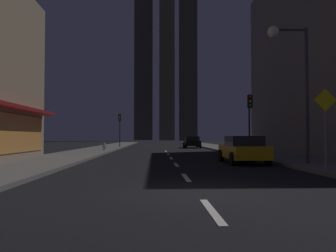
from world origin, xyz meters
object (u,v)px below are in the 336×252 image
(car_parked_far, at_px, (192,142))
(traffic_light_near_right, at_px, (250,111))
(car_parked_near, at_px, (243,149))
(pedestrian_crossing_sign, at_px, (325,121))
(traffic_light_far_left, at_px, (120,123))
(street_lamp_right, at_px, (290,60))
(fire_hydrant_far_left, at_px, (104,147))

(car_parked_far, bearing_deg, traffic_light_near_right, -84.29)
(car_parked_near, distance_m, pedestrian_crossing_sign, 5.28)
(traffic_light_far_left, distance_m, street_lamp_right, 29.00)
(car_parked_far, height_order, pedestrian_crossing_sign, pedestrian_crossing_sign)
(fire_hydrant_far_left, relative_size, traffic_light_near_right, 0.16)
(traffic_light_near_right, bearing_deg, street_lamp_right, -90.96)
(car_parked_far, distance_m, street_lamp_right, 26.60)
(traffic_light_near_right, xyz_separation_m, traffic_light_far_left, (-11.00, 19.63, 0.00))
(car_parked_far, bearing_deg, fire_hydrant_far_left, -134.65)
(traffic_light_far_left, bearing_deg, traffic_light_near_right, -60.74)
(fire_hydrant_far_left, bearing_deg, pedestrian_crossing_sign, -59.35)
(traffic_light_far_left, bearing_deg, car_parked_far, -3.96)
(car_parked_far, xyz_separation_m, fire_hydrant_far_left, (-9.50, -9.62, -0.29))
(car_parked_near, xyz_separation_m, pedestrian_crossing_sign, (2.00, -4.72, 1.28))
(car_parked_far, bearing_deg, pedestrian_crossing_sign, -86.06)
(fire_hydrant_far_left, relative_size, pedestrian_crossing_sign, 0.21)
(traffic_light_far_left, relative_size, street_lamp_right, 0.64)
(traffic_light_far_left, bearing_deg, fire_hydrant_far_left, -92.24)
(car_parked_near, bearing_deg, pedestrian_crossing_sign, -67.02)
(car_parked_far, height_order, fire_hydrant_far_left, car_parked_far)
(traffic_light_near_right, distance_m, traffic_light_far_left, 22.51)
(car_parked_near, height_order, traffic_light_far_left, traffic_light_far_left)
(traffic_light_near_right, xyz_separation_m, street_lamp_right, (-0.12, -7.18, 1.87))
(car_parked_near, bearing_deg, traffic_light_far_left, 110.05)
(car_parked_near, relative_size, car_parked_far, 1.00)
(traffic_light_near_right, bearing_deg, car_parked_near, -109.71)
(street_lamp_right, distance_m, pedestrian_crossing_sign, 4.17)
(street_lamp_right, bearing_deg, pedestrian_crossing_sign, -85.57)
(traffic_light_near_right, height_order, street_lamp_right, street_lamp_right)
(car_parked_near, height_order, street_lamp_right, street_lamp_right)
(street_lamp_right, bearing_deg, traffic_light_near_right, 89.04)
(car_parked_far, xyz_separation_m, pedestrian_crossing_sign, (2.00, -29.03, 1.28))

